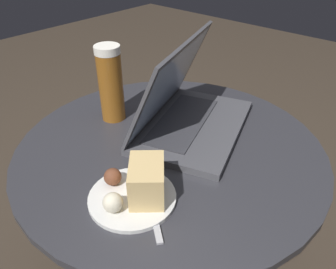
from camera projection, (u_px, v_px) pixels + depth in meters
The scene contains 5 objects.
table at pixel (170, 186), 0.89m from camera, with size 0.75×0.75×0.57m.
laptop at pixel (186, 112), 0.85m from camera, with size 0.41×0.34×0.24m.
beer_glass at pixel (111, 84), 0.86m from camera, with size 0.07×0.07×0.21m.
snack_plate at pixel (138, 187), 0.64m from camera, with size 0.18×0.18×0.08m.
fork at pixel (151, 201), 0.65m from camera, with size 0.12×0.15×0.00m.
Camera 1 is at (-0.50, -0.44, 1.04)m, focal length 35.00 mm.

